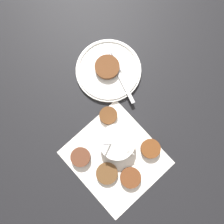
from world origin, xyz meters
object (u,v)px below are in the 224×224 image
object	(u,v)px
sauce_bowl	(117,143)
fork	(118,72)
fritter_on_plate	(107,67)
serving_plate	(108,70)

from	to	relation	value
sauce_bowl	fork	distance (m)	0.24
sauce_bowl	fritter_on_plate	bearing A→B (deg)	134.58
fritter_on_plate	serving_plate	bearing A→B (deg)	-11.26
sauce_bowl	serving_plate	xyz separation A→B (m)	(-0.17, 0.18, -0.02)
sauce_bowl	serving_plate	world-z (taller)	sauce_bowl
serving_plate	fork	bearing A→B (deg)	20.03
serving_plate	fork	xyz separation A→B (m)	(0.03, 0.01, 0.01)
fritter_on_plate	fork	world-z (taller)	fritter_on_plate
serving_plate	fritter_on_plate	distance (m)	0.02
fritter_on_plate	fork	xyz separation A→B (m)	(0.04, 0.01, -0.01)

